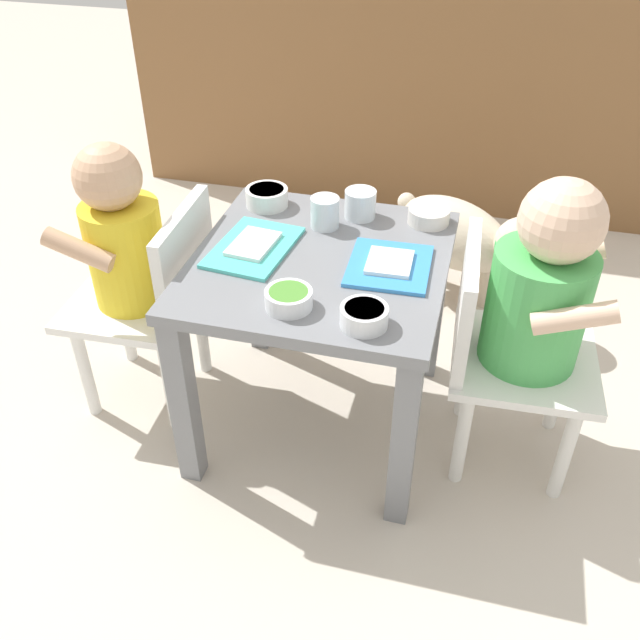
% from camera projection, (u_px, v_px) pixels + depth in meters
% --- Properties ---
extents(ground_plane, '(7.00, 7.00, 0.00)m').
position_uv_depth(ground_plane, '(320.00, 417.00, 1.61)').
color(ground_plane, beige).
extents(kitchen_cabinet_back, '(1.87, 0.31, 1.01)m').
position_uv_depth(kitchen_cabinet_back, '(415.00, 46.00, 2.26)').
color(kitchen_cabinet_back, brown).
rests_on(kitchen_cabinet_back, ground).
extents(dining_table, '(0.49, 0.51, 0.43)m').
position_uv_depth(dining_table, '(320.00, 294.00, 1.40)').
color(dining_table, slate).
rests_on(dining_table, ground).
extents(seated_child_left, '(0.29, 0.29, 0.62)m').
position_uv_depth(seated_child_left, '(131.00, 252.00, 1.45)').
color(seated_child_left, white).
rests_on(seated_child_left, ground).
extents(seated_child_right, '(0.29, 0.29, 0.65)m').
position_uv_depth(seated_child_right, '(533.00, 300.00, 1.28)').
color(seated_child_right, white).
rests_on(seated_child_right, ground).
extents(dog, '(0.43, 0.32, 0.33)m').
position_uv_depth(dog, '(466.00, 238.00, 1.84)').
color(dog, beige).
rests_on(dog, ground).
extents(food_tray_left, '(0.16, 0.22, 0.02)m').
position_uv_depth(food_tray_left, '(253.00, 247.00, 1.37)').
color(food_tray_left, '#4CC6BC').
rests_on(food_tray_left, dining_table).
extents(food_tray_right, '(0.16, 0.18, 0.02)m').
position_uv_depth(food_tray_right, '(389.00, 266.00, 1.31)').
color(food_tray_right, '#388CD8').
rests_on(food_tray_right, dining_table).
extents(water_cup_left, '(0.07, 0.07, 0.06)m').
position_uv_depth(water_cup_left, '(360.00, 205.00, 1.47)').
color(water_cup_left, white).
rests_on(water_cup_left, dining_table).
extents(water_cup_right, '(0.06, 0.06, 0.06)m').
position_uv_depth(water_cup_right, '(325.00, 214.00, 1.43)').
color(water_cup_right, white).
rests_on(water_cup_right, dining_table).
extents(cereal_bowl_right_side, '(0.08, 0.08, 0.03)m').
position_uv_depth(cereal_bowl_right_side, '(289.00, 298.00, 1.21)').
color(cereal_bowl_right_side, white).
rests_on(cereal_bowl_right_side, dining_table).
extents(cereal_bowl_left_side, '(0.09, 0.09, 0.03)m').
position_uv_depth(cereal_bowl_left_side, '(429.00, 215.00, 1.45)').
color(cereal_bowl_left_side, silver).
rests_on(cereal_bowl_left_side, dining_table).
extents(veggie_bowl_near, '(0.09, 0.09, 0.04)m').
position_uv_depth(veggie_bowl_near, '(267.00, 196.00, 1.51)').
color(veggie_bowl_near, white).
rests_on(veggie_bowl_near, dining_table).
extents(veggie_bowl_far, '(0.08, 0.08, 0.04)m').
position_uv_depth(veggie_bowl_far, '(364.00, 316.00, 1.16)').
color(veggie_bowl_far, white).
rests_on(veggie_bowl_far, dining_table).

